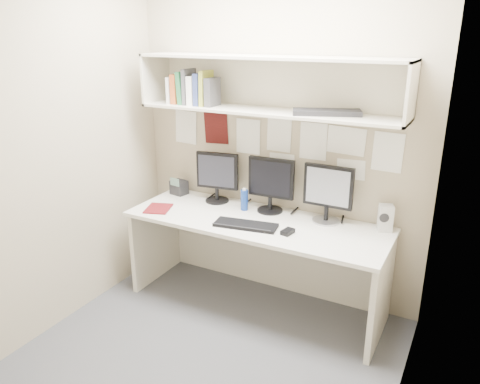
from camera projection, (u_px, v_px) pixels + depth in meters
The scene contains 19 objects.
floor at pixel (214, 349), 3.24m from camera, with size 2.40×2.00×0.01m, color #444449.
wall_back at pixel (277, 137), 3.65m from camera, with size 2.40×0.02×2.60m, color tan.
wall_front at pixel (88, 227), 1.98m from camera, with size 2.40×0.02×2.60m, color tan.
wall_left at pixel (67, 147), 3.35m from camera, with size 0.02×2.00×2.60m, color tan.
wall_right at pixel (420, 201), 2.28m from camera, with size 0.02×2.00×2.60m, color tan.
desk at pixel (256, 263), 3.66m from camera, with size 2.00×0.70×0.73m.
overhead_hutch at pixel (271, 84), 3.40m from camera, with size 2.00×0.38×0.40m.
pinned_papers at pixel (276, 143), 3.66m from camera, with size 1.92×0.01×0.48m, color white, non-canonical shape.
monitor_left at pixel (217, 175), 3.86m from camera, with size 0.36×0.20×0.42m.
monitor_center at pixel (271, 182), 3.64m from camera, with size 0.37×0.20×0.43m.
monitor_right at pixel (328, 191), 3.44m from camera, with size 0.37×0.20×0.43m.
keyboard at pixel (246, 225), 3.42m from camera, with size 0.46×0.16×0.02m, color black.
mouse at pixel (288, 232), 3.29m from camera, with size 0.06×0.10×0.03m, color black.
speaker at pixel (385, 218), 3.32m from camera, with size 0.12×0.13×0.19m.
blue_bottle at pixel (244, 200), 3.71m from camera, with size 0.06×0.06×0.18m.
maroon_notebook at pixel (158, 208), 3.75m from camera, with size 0.18×0.23×0.01m, color #601014.
desk_phone at pixel (179, 187), 4.08m from camera, with size 0.15×0.14×0.16m.
book_stack at pixel (193, 89), 3.62m from camera, with size 0.40×0.17×0.27m.
hutch_tray at pixel (327, 112), 3.21m from camera, with size 0.46×0.18×0.03m, color black.
Camera 1 is at (1.42, -2.31, 2.09)m, focal length 35.00 mm.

